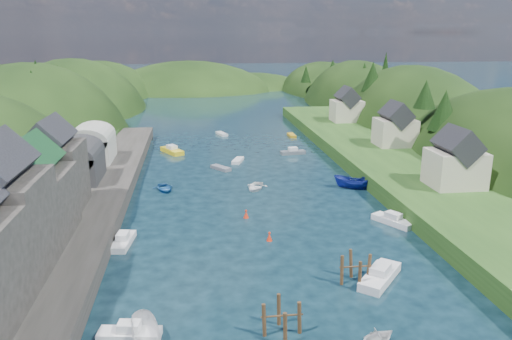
{
  "coord_description": "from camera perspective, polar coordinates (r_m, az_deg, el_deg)",
  "views": [
    {
      "loc": [
        -8.77,
        -40.42,
        23.06
      ],
      "look_at": [
        0.0,
        28.0,
        4.0
      ],
      "focal_mm": 35.0,
      "sensor_mm": 36.0,
      "label": 1
    }
  ],
  "objects": [
    {
      "name": "channel_buoy_far",
      "position": [
        64.39,
        -1.14,
        -5.09
      ],
      "size": [
        0.7,
        0.7,
        1.1
      ],
      "color": "red",
      "rests_on": "ground"
    },
    {
      "name": "ground",
      "position": [
        93.73,
        -1.71,
        1.2
      ],
      "size": [
        600.0,
        600.0,
        0.0
      ],
      "primitive_type": "plane",
      "color": "black",
      "rests_on": "ground"
    },
    {
      "name": "quay_left",
      "position": [
        66.1,
        -20.25,
        -5.05
      ],
      "size": [
        12.0,
        110.0,
        2.0
      ],
      "primitive_type": "cube",
      "color": "#2D2B28",
      "rests_on": "ground"
    },
    {
      "name": "far_hills",
      "position": [
        217.32,
        -4.61,
        6.43
      ],
      "size": [
        103.0,
        68.0,
        44.0
      ],
      "color": "black",
      "rests_on": "ground"
    },
    {
      "name": "hillside_left",
      "position": [
        124.91,
        -23.9,
        -0.32
      ],
      "size": [
        44.0,
        245.56,
        52.0
      ],
      "color": "black",
      "rests_on": "ground"
    },
    {
      "name": "channel_buoy_near",
      "position": [
        57.59,
        1.54,
        -7.65
      ],
      "size": [
        0.7,
        0.7,
        1.1
      ],
      "color": "red",
      "rests_on": "ground"
    },
    {
      "name": "hillside_right",
      "position": [
        130.93,
        17.18,
        1.29
      ],
      "size": [
        36.0,
        245.56,
        48.0
      ],
      "color": "black",
      "rests_on": "ground"
    },
    {
      "name": "terrace_left_grass",
      "position": [
        67.98,
        -26.04,
        -4.91
      ],
      "size": [
        12.0,
        110.0,
        2.5
      ],
      "primitive_type": "cube",
      "color": "#234719",
      "rests_on": "ground"
    },
    {
      "name": "terrace_right",
      "position": [
        89.92,
        15.0,
        0.84
      ],
      "size": [
        16.0,
        120.0,
        2.4
      ],
      "primitive_type": "cube",
      "color": "#234719",
      "rests_on": "ground"
    },
    {
      "name": "hill_trees",
      "position": [
        105.44,
        -2.0,
        8.97
      ],
      "size": [
        91.23,
        149.16,
        12.74
      ],
      "color": "black",
      "rests_on": "ground"
    },
    {
      "name": "quayside_buildings",
      "position": [
        52.38,
        -26.16,
        -3.96
      ],
      "size": [
        8.0,
        35.84,
        12.9
      ],
      "color": "#2D2B28",
      "rests_on": "quay_left"
    },
    {
      "name": "moored_boats",
      "position": [
        65.4,
        0.27,
        -4.64
      ],
      "size": [
        36.02,
        87.05,
        2.12
      ],
      "color": "silver",
      "rests_on": "ground"
    },
    {
      "name": "piling_cluster_far",
      "position": [
        49.09,
        11.27,
        -11.36
      ],
      "size": [
        3.14,
        2.93,
        3.49
      ],
      "color": "#382314",
      "rests_on": "ground"
    },
    {
      "name": "piling_cluster_near",
      "position": [
        40.95,
        2.98,
        -16.94
      ],
      "size": [
        3.37,
        3.13,
        3.41
      ],
      "color": "#382314",
      "rests_on": "ground"
    },
    {
      "name": "boat_sheds",
      "position": [
        83.19,
        -19.09,
        2.24
      ],
      "size": [
        7.0,
        21.0,
        7.5
      ],
      "color": "#2D2D30",
      "rests_on": "quay_left"
    },
    {
      "name": "right_bank_cottages",
      "position": [
        97.6,
        15.01,
        4.76
      ],
      "size": [
        9.0,
        59.24,
        8.41
      ],
      "color": "beige",
      "rests_on": "terrace_right"
    }
  ]
}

